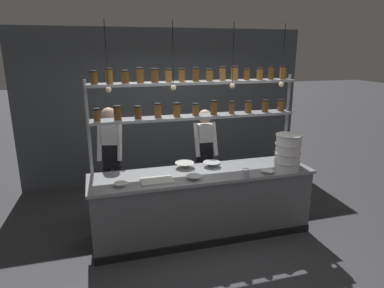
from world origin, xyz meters
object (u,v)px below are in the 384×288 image
Objects in this scene: chef_center at (205,153)px; prep_bowl_center_back at (194,178)px; prep_bowl_near_right at (185,165)px; serving_cup_front at (246,173)px; prep_bowl_near_left at (267,172)px; spice_shelf_unit at (196,101)px; container_stack at (288,152)px; cutting_board at (157,181)px; prep_bowl_far_left at (121,185)px; chef_left at (111,156)px; prep_bowl_center_front at (212,164)px.

prep_bowl_center_back is at bearing -113.33° from chef_center.
prep_bowl_near_right is 2.49× the size of serving_cup_front.
spice_shelf_unit is at bearing 143.18° from prep_bowl_near_left.
container_stack is 0.40m from prep_bowl_near_left.
cutting_board is 2.37× the size of prep_bowl_far_left.
spice_shelf_unit reaches higher than cutting_board.
chef_left is 1.99m from serving_cup_front.
cutting_board is at bearing 175.07° from prep_bowl_near_left.
cutting_board is at bearing 171.26° from prep_bowl_center_back.
container_stack is at bearing -2.17° from cutting_board.
prep_bowl_far_left is at bearing -154.64° from spice_shelf_unit.
prep_bowl_near_right reaches higher than cutting_board.
prep_bowl_center_back is at bearing 172.09° from serving_cup_front.
prep_bowl_center_front reaches higher than prep_bowl_center_back.
cutting_board is 1.63× the size of prep_bowl_center_front.
chef_center is 6.65× the size of prep_bowl_center_front.
prep_bowl_near_left is 0.34m from serving_cup_front.
prep_bowl_far_left is 1.55× the size of serving_cup_front.
chef_center is 1.35m from container_stack.
container_stack is 1.35m from prep_bowl_center_back.
cutting_board is 2.36× the size of prep_bowl_near_left.
chef_left is 15.82× the size of serving_cup_front.
prep_bowl_near_left is at bearing -16.16° from chef_left.
chef_center reaches higher than serving_cup_front.
prep_bowl_near_left is at bearing -62.12° from chef_center.
prep_bowl_near_right is at bearing 152.03° from prep_bowl_near_left.
spice_shelf_unit reaches higher than chef_left.
prep_bowl_center_front is (-0.95, 0.41, -0.22)m from container_stack.
serving_cup_front is (0.19, -1.11, 0.04)m from chef_center.
prep_bowl_far_left is at bearing -154.13° from prep_bowl_near_right.
spice_shelf_unit is at bearing 22.80° from prep_bowl_near_right.
container_stack is 2.49× the size of prep_bowl_center_back.
serving_cup_front is at bearing -7.91° from prep_bowl_center_back.
chef_left is at bearing 92.92° from prep_bowl_far_left.
prep_bowl_center_front is at bearing 142.71° from prep_bowl_near_left.
prep_bowl_near_left is at bearing -37.29° from prep_bowl_center_front.
prep_bowl_center_front is 2.25× the size of serving_cup_front.
prep_bowl_center_back is 0.68m from serving_cup_front.
chef_center is 14.94× the size of serving_cup_front.
chef_left reaches higher than prep_bowl_far_left.
serving_cup_front reaches higher than prep_bowl_center_front.
spice_shelf_unit is 0.93m from prep_bowl_center_front.
prep_bowl_center_back is 0.74× the size of prep_bowl_near_right.
serving_cup_front reaches higher than prep_bowl_near_left.
cutting_board is (-1.80, 0.07, -0.24)m from container_stack.
container_stack reaches higher than prep_bowl_center_front.
prep_bowl_center_back is (0.47, -0.07, 0.01)m from cutting_board.
chef_center is 1.13m from serving_cup_front.
cutting_board is at bearing 177.83° from container_stack.
cutting_board is 0.92m from prep_bowl_center_front.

